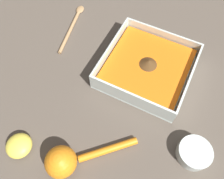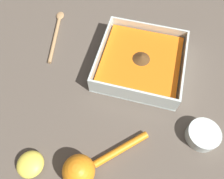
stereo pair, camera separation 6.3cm
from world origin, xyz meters
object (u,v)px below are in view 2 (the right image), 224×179
spice_bowl (203,135)px  wooden_spoon (56,32)px  square_dish (140,62)px  lemon_squeezer (84,168)px  lemon_half (30,164)px

spice_bowl → wooden_spoon: size_ratio=0.37×
square_dish → lemon_squeezer: 0.36m
square_dish → lemon_half: (-0.20, -0.37, -0.00)m
lemon_squeezer → spice_bowl: bearing=166.2°
spice_bowl → lemon_half: 0.45m
square_dish → lemon_squeezer: bearing=-101.4°
wooden_spoon → lemon_half: bearing=-178.1°
spice_bowl → lemon_half: (-0.41, -0.18, 0.00)m
wooden_spoon → square_dish: bearing=-113.6°
spice_bowl → lemon_half: lemon_half is taller
lemon_squeezer → lemon_half: bearing=-35.1°
lemon_squeezer → wooden_spoon: bearing=-104.1°
lemon_squeezer → wooden_spoon: (-0.24, 0.41, -0.03)m
lemon_half → wooden_spoon: bearing=104.0°
square_dish → wooden_spoon: size_ratio=1.11×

